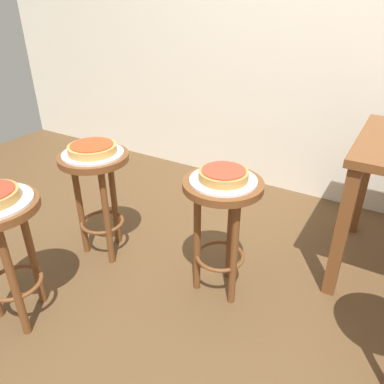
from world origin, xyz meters
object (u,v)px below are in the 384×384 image
(stool_leftside, at_px, (97,182))
(stool_foreground, at_px, (1,236))
(stool_rear, at_px, (222,212))
(pizza_rear, at_px, (223,175))
(serving_plate_leftside, at_px, (93,153))
(pizza_leftside, at_px, (92,148))
(serving_plate_rear, at_px, (223,180))

(stool_leftside, bearing_deg, stool_foreground, -89.35)
(stool_rear, distance_m, pizza_rear, 0.20)
(serving_plate_leftside, xyz_separation_m, stool_rear, (0.73, 0.07, -0.17))
(serving_plate_leftside, distance_m, stool_rear, 0.75)
(stool_leftside, distance_m, pizza_rear, 0.76)
(stool_foreground, bearing_deg, pizza_leftside, 90.65)
(stool_foreground, distance_m, serving_plate_rear, 0.99)
(serving_plate_leftside, height_order, pizza_rear, pizza_rear)
(pizza_leftside, distance_m, stool_rear, 0.76)
(serving_plate_leftside, distance_m, pizza_rear, 0.73)
(stool_rear, distance_m, serving_plate_rear, 0.17)
(stool_rear, bearing_deg, serving_plate_rear, 0.00)
(serving_plate_rear, xyz_separation_m, pizza_rear, (0.00, 0.00, 0.03))
(stool_foreground, height_order, pizza_leftside, pizza_leftside)
(stool_leftside, xyz_separation_m, stool_rear, (0.73, 0.07, 0.00))
(pizza_leftside, xyz_separation_m, stool_rear, (0.73, 0.07, -0.20))
(pizza_rear, bearing_deg, serving_plate_leftside, -174.65)
(serving_plate_rear, bearing_deg, serving_plate_leftside, -174.65)
(pizza_leftside, bearing_deg, pizza_rear, 5.35)
(stool_rear, bearing_deg, stool_leftside, -174.65)
(pizza_leftside, distance_m, pizza_rear, 0.73)
(stool_rear, bearing_deg, pizza_rear, 0.00)
(serving_plate_leftside, distance_m, serving_plate_rear, 0.73)
(pizza_leftside, bearing_deg, stool_rear, 5.35)
(stool_leftside, height_order, serving_plate_leftside, serving_plate_leftside)
(pizza_leftside, bearing_deg, stool_leftside, 0.00)
(stool_rear, bearing_deg, pizza_leftside, -174.65)
(serving_plate_leftside, bearing_deg, stool_rear, 5.35)
(stool_leftside, height_order, pizza_leftside, pizza_leftside)
(stool_leftside, bearing_deg, serving_plate_leftside, 180.00)
(serving_plate_rear, bearing_deg, pizza_rear, 0.00)
(stool_leftside, height_order, pizza_rear, pizza_rear)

